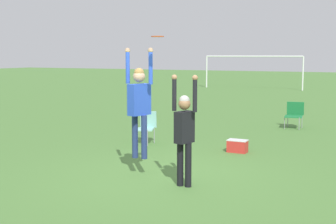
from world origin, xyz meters
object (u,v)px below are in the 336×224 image
at_px(cooler_box, 237,146).
at_px(camping_chair_1, 294,113).
at_px(frisbee, 157,36).
at_px(person_defending, 184,128).
at_px(person_jumping, 139,100).
at_px(camping_chair_2, 147,125).

bearing_deg(cooler_box, camping_chair_1, 84.66).
distance_m(frisbee, cooler_box, 4.26).
xyz_separation_m(person_defending, cooler_box, (-0.09, 3.35, -0.93)).
height_order(person_jumping, frisbee, frisbee).
height_order(frisbee, camping_chair_2, frisbee).
bearing_deg(camping_chair_1, frisbee, 74.90).
bearing_deg(person_defending, cooler_box, -162.73).
xyz_separation_m(person_jumping, cooler_box, (1.04, 3.03, -1.37)).
relative_size(camping_chair_1, cooler_box, 1.78).
relative_size(person_jumping, cooler_box, 4.54).
bearing_deg(frisbee, person_defending, 1.37).
height_order(person_defending, camping_chair_2, person_defending).
distance_m(person_jumping, person_defending, 1.26).
bearing_deg(person_defending, frisbee, -72.93).
height_order(person_jumping, person_defending, person_jumping).
relative_size(frisbee, camping_chair_2, 0.28).
bearing_deg(cooler_box, person_defending, -88.43).
height_order(person_defending, camping_chair_1, person_defending).
relative_size(frisbee, cooler_box, 0.50).
bearing_deg(frisbee, camping_chair_1, 83.68).
bearing_deg(camping_chair_2, frisbee, 100.16).
xyz_separation_m(person_defending, camping_chair_1, (0.34, 7.93, -0.59)).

